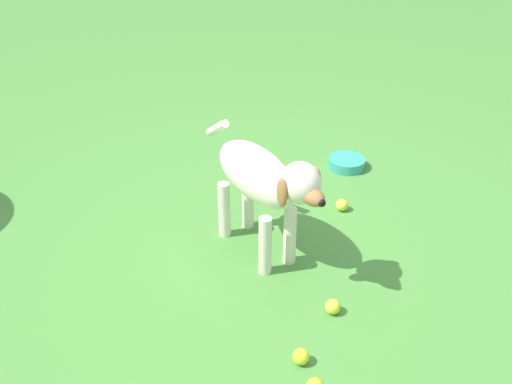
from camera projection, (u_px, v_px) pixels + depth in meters
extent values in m
plane|color=#478438|center=(243.00, 257.00, 2.94)|extent=(14.00, 14.00, 0.00)
ellipsoid|color=silver|center=(256.00, 173.00, 2.79)|extent=(0.59, 0.37, 0.24)
cylinder|color=silver|center=(290.00, 236.00, 2.83)|extent=(0.06, 0.06, 0.30)
cylinder|color=silver|center=(265.00, 246.00, 2.77)|extent=(0.06, 0.06, 0.30)
cylinder|color=silver|center=(248.00, 201.00, 3.09)|extent=(0.06, 0.06, 0.30)
cylinder|color=silver|center=(224.00, 210.00, 3.02)|extent=(0.06, 0.06, 0.30)
ellipsoid|color=silver|center=(301.00, 183.00, 2.50)|extent=(0.22, 0.21, 0.18)
ellipsoid|color=#9E663D|center=(313.00, 196.00, 2.45)|extent=(0.14, 0.12, 0.07)
sphere|color=black|center=(322.00, 203.00, 2.41)|extent=(0.03, 0.03, 0.03)
ellipsoid|color=#9E663D|center=(316.00, 181.00, 2.55)|extent=(0.07, 0.05, 0.14)
ellipsoid|color=#9E663D|center=(282.00, 193.00, 2.47)|extent=(0.07, 0.05, 0.14)
cylinder|color=silver|center=(218.00, 128.00, 2.98)|extent=(0.18, 0.09, 0.14)
sphere|color=#C5E32B|center=(301.00, 357.00, 2.35)|extent=(0.07, 0.07, 0.07)
sphere|color=#D6E13A|center=(342.00, 205.00, 3.28)|extent=(0.07, 0.07, 0.07)
sphere|color=#D5E237|center=(333.00, 307.00, 2.59)|extent=(0.07, 0.07, 0.07)
cylinder|color=teal|center=(347.00, 163.00, 3.68)|extent=(0.22, 0.22, 0.06)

